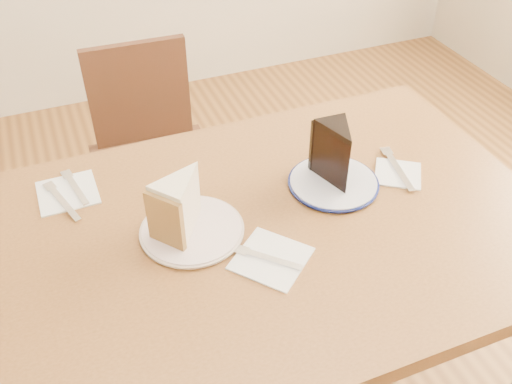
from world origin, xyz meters
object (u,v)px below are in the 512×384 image
object	(u,v)px
plate_cream	(192,230)
chocolate_cake	(337,157)
carrot_cake	(184,204)
plate_navy	(333,183)
chair_far	(153,157)
table	(269,256)

from	to	relation	value
plate_cream	chocolate_cake	bearing A→B (deg)	5.24
plate_cream	carrot_cake	bearing A→B (deg)	119.84
plate_navy	carrot_cake	world-z (taller)	carrot_cake
plate_cream	plate_navy	size ratio (longest dim) A/B	1.05
chair_far	chocolate_cake	xyz separation A→B (m)	(0.29, -0.69, 0.38)
chair_far	plate_cream	xyz separation A→B (m)	(-0.06, -0.72, 0.31)
plate_cream	chair_far	bearing A→B (deg)	85.11
plate_navy	plate_cream	bearing A→B (deg)	-175.04
table	plate_cream	size ratio (longest dim) A/B	5.83
table	plate_cream	distance (m)	0.19
chair_far	chocolate_cake	world-z (taller)	chocolate_cake
chair_far	plate_cream	distance (m)	0.79
chair_far	plate_cream	size ratio (longest dim) A/B	3.86
chair_far	plate_cream	bearing A→B (deg)	86.93
plate_cream	chocolate_cake	distance (m)	0.36
plate_cream	table	bearing A→B (deg)	-12.55
table	carrot_cake	bearing A→B (deg)	163.35
plate_cream	carrot_cake	xyz separation A→B (m)	(-0.01, 0.01, 0.06)
chair_far	chocolate_cake	size ratio (longest dim) A/B	6.29
carrot_cake	chocolate_cake	world-z (taller)	chocolate_cake
chair_far	carrot_cake	size ratio (longest dim) A/B	6.95
table	plate_cream	xyz separation A→B (m)	(-0.16, 0.04, 0.10)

